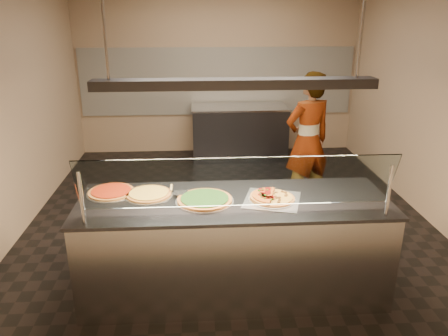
{
  "coord_description": "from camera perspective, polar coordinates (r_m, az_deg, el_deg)",
  "views": [
    {
      "loc": [
        -0.39,
        -4.94,
        2.51
      ],
      "look_at": [
        -0.13,
        -0.84,
        1.02
      ],
      "focal_mm": 35.0,
      "sensor_mm": 36.0,
      "label": 1
    }
  ],
  "objects": [
    {
      "name": "lamp_rod_right",
      "position": [
        3.76,
        17.78,
        18.83
      ],
      "size": [
        0.02,
        0.02,
        1.01
      ],
      "primitive_type": "cylinder",
      "color": "#B7B7BC",
      "rests_on": "ceiling"
    },
    {
      "name": "pizza_spinach",
      "position": [
        3.84,
        -2.54,
        -4.09
      ],
      "size": [
        0.51,
        0.51,
        0.03
      ],
      "color": "silver",
      "rests_on": "serving_counter"
    },
    {
      "name": "sneeze_guard",
      "position": [
        3.44,
        1.84,
        -1.97
      ],
      "size": [
        2.52,
        0.18,
        0.54
      ],
      "color": "#B7B7BC",
      "rests_on": "serving_counter"
    },
    {
      "name": "worker",
      "position": [
        5.79,
        10.85,
        3.44
      ],
      "size": [
        0.77,
        0.63,
        1.8
      ],
      "primitive_type": "imported",
      "rotation": [
        0.0,
        0.0,
        3.5
      ],
      "color": "#322F3B",
      "rests_on": "ground"
    },
    {
      "name": "wall_left",
      "position": [
        5.47,
        -26.62,
        7.19
      ],
      "size": [
        0.02,
        6.0,
        3.0
      ],
      "primitive_type": "cube",
      "color": "#988062",
      "rests_on": "ground"
    },
    {
      "name": "ground",
      "position": [
        5.56,
        0.78,
        -7.04
      ],
      "size": [
        5.0,
        6.0,
        0.02
      ],
      "primitive_type": "cube",
      "color": "black",
      "rests_on": "ground"
    },
    {
      "name": "pizza_spatula",
      "position": [
        4.03,
        -6.41,
        -2.81
      ],
      "size": [
        0.17,
        0.23,
        0.02
      ],
      "color": "#B7B7BC",
      "rests_on": "pizza_spinach"
    },
    {
      "name": "wall_back",
      "position": [
        8.02,
        -0.87,
        12.69
      ],
      "size": [
        5.0,
        0.02,
        3.0
      ],
      "primitive_type": "cube",
      "color": "#988062",
      "rests_on": "ground"
    },
    {
      "name": "wall_front",
      "position": [
        2.21,
        7.04,
        -7.39
      ],
      "size": [
        5.0,
        0.02,
        3.0
      ],
      "primitive_type": "cube",
      "color": "#988062",
      "rests_on": "ground"
    },
    {
      "name": "pizza_tomato",
      "position": [
        4.14,
        -14.5,
        -2.98
      ],
      "size": [
        0.44,
        0.44,
        0.03
      ],
      "color": "silver",
      "rests_on": "serving_counter"
    },
    {
      "name": "pizza_cheese",
      "position": [
        4.01,
        -9.8,
        -3.32
      ],
      "size": [
        0.43,
        0.43,
        0.03
      ],
      "color": "silver",
      "rests_on": "serving_counter"
    },
    {
      "name": "serving_counter",
      "position": [
        4.08,
        1.26,
        -10.11
      ],
      "size": [
        2.76,
        0.94,
        0.93
      ],
      "color": "#B7B7BC",
      "rests_on": "ground"
    },
    {
      "name": "tile_band",
      "position": [
        8.02,
        -0.85,
        11.24
      ],
      "size": [
        4.9,
        0.02,
        1.2
      ],
      "primitive_type": "cube",
      "color": "silver",
      "rests_on": "wall_back"
    },
    {
      "name": "half_pizza_sausage",
      "position": [
        3.89,
        7.66,
        -3.76
      ],
      "size": [
        0.3,
        0.43,
        0.04
      ],
      "color": "brown",
      "rests_on": "perforated_tray"
    },
    {
      "name": "wall_right",
      "position": [
        5.82,
        26.6,
        7.84
      ],
      "size": [
        0.02,
        6.0,
        3.0
      ],
      "primitive_type": "cube",
      "color": "#988062",
      "rests_on": "ground"
    },
    {
      "name": "perforated_tray",
      "position": [
        3.88,
        6.28,
        -4.1
      ],
      "size": [
        0.59,
        0.59,
        0.01
      ],
      "color": "silver",
      "rests_on": "serving_counter"
    },
    {
      "name": "prep_table",
      "position": [
        7.8,
        2.03,
        4.71
      ],
      "size": [
        1.69,
        0.74,
        0.93
      ],
      "color": "#2F2F34",
      "rests_on": "ground"
    },
    {
      "name": "lamp_rod_left",
      "position": [
        3.59,
        -15.56,
        19.03
      ],
      "size": [
        0.02,
        0.02,
        1.01
      ],
      "primitive_type": "cylinder",
      "color": "#B7B7BC",
      "rests_on": "ceiling"
    },
    {
      "name": "half_pizza_pepperoni",
      "position": [
        3.86,
        4.93,
        -3.75
      ],
      "size": [
        0.3,
        0.43,
        0.05
      ],
      "color": "brown",
      "rests_on": "perforated_tray"
    },
    {
      "name": "heat_lamp_housing",
      "position": [
        3.58,
        1.44,
        10.94
      ],
      "size": [
        2.3,
        0.18,
        0.08
      ],
      "primitive_type": "cube",
      "color": "#2F2F34",
      "rests_on": "ceiling"
    }
  ]
}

